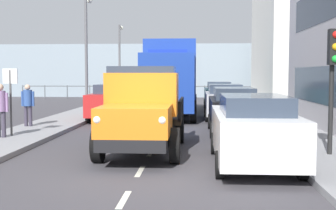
# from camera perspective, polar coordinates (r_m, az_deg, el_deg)

# --- Properties ---
(ground_plane) EXTENTS (80.00, 80.00, 0.00)m
(ground_plane) POSITION_cam_1_polar(r_m,az_deg,el_deg) (19.12, -0.13, -2.55)
(ground_plane) COLOR #423F44
(sidewalk_left) EXTENTS (2.29, 37.92, 0.15)m
(sidewalk_left) POSITION_cam_1_polar(r_m,az_deg,el_deg) (19.38, 14.02, -2.36)
(sidewalk_left) COLOR gray
(sidewalk_left) RESTS_ON ground_plane
(sidewalk_right) EXTENTS (2.29, 37.92, 0.15)m
(sidewalk_right) POSITION_cam_1_polar(r_m,az_deg,el_deg) (20.00, -13.82, -2.16)
(sidewalk_right) COLOR gray
(sidewalk_right) RESTS_ON ground_plane
(road_centreline_markings) EXTENTS (0.12, 34.78, 0.01)m
(road_centreline_markings) POSITION_cam_1_polar(r_m,az_deg,el_deg) (19.10, -0.13, -2.55)
(road_centreline_markings) COLOR silver
(road_centreline_markings) RESTS_ON ground_plane
(building_far_block) EXTENTS (8.25, 10.45, 8.77)m
(building_far_block) POSITION_cam_1_polar(r_m,az_deg,el_deg) (33.03, 19.23, 7.67)
(building_far_block) COLOR silver
(building_far_block) RESTS_ON ground_plane
(sea_horizon) EXTENTS (80.00, 0.80, 5.00)m
(sea_horizon) POSITION_cam_1_polar(r_m,az_deg,el_deg) (40.93, 1.94, 4.54)
(sea_horizon) COLOR #84939E
(sea_horizon) RESTS_ON ground_plane
(seawall_railing) EXTENTS (28.08, 0.08, 1.20)m
(seawall_railing) POSITION_cam_1_polar(r_m,az_deg,el_deg) (37.35, 1.76, 2.14)
(seawall_railing) COLOR #4C5156
(seawall_railing) RESTS_ON ground_plane
(truck_vintage_orange) EXTENTS (2.17, 5.64, 2.43)m
(truck_vintage_orange) POSITION_cam_1_polar(r_m,az_deg,el_deg) (12.09, -3.34, -0.86)
(truck_vintage_orange) COLOR black
(truck_vintage_orange) RESTS_ON ground_plane
(lorry_cargo_blue) EXTENTS (2.58, 8.20, 3.87)m
(lorry_cargo_blue) POSITION_cam_1_polar(r_m,az_deg,el_deg) (22.36, 0.46, 3.76)
(lorry_cargo_blue) COLOR #193899
(lorry_cargo_blue) RESTS_ON ground_plane
(car_white_kerbside_near) EXTENTS (1.91, 4.57, 1.72)m
(car_white_kerbside_near) POSITION_cam_1_polar(r_m,az_deg,el_deg) (10.72, 11.06, -3.09)
(car_white_kerbside_near) COLOR white
(car_white_kerbside_near) RESTS_ON ground_plane
(car_black_kerbside_1) EXTENTS (1.78, 4.15, 1.72)m
(car_black_kerbside_1) POSITION_cam_1_polar(r_m,az_deg,el_deg) (16.27, 8.55, -0.61)
(car_black_kerbside_1) COLOR black
(car_black_kerbside_1) RESTS_ON ground_plane
(car_silver_kerbside_2) EXTENTS (1.90, 3.99, 1.72)m
(car_silver_kerbside_2) POSITION_cam_1_polar(r_m,az_deg,el_deg) (21.24, 7.42, 0.51)
(car_silver_kerbside_2) COLOR #B7BABF
(car_silver_kerbside_2) RESTS_ON ground_plane
(car_teal_kerbside_3) EXTENTS (1.75, 4.20, 1.72)m
(car_teal_kerbside_3) POSITION_cam_1_polar(r_m,az_deg,el_deg) (27.06, 6.63, 1.30)
(car_teal_kerbside_3) COLOR #1E6670
(car_teal_kerbside_3) RESTS_ON ground_plane
(car_red_oppositeside_0) EXTENTS (1.97, 4.08, 1.72)m
(car_red_oppositeside_0) POSITION_cam_1_polar(r_m,az_deg,el_deg) (20.84, -7.13, 0.45)
(car_red_oppositeside_0) COLOR #B21E1E
(car_red_oppositeside_0) RESTS_ON ground_plane
(pedestrian_in_dark_coat) EXTENTS (0.53, 0.34, 1.75)m
(pedestrian_in_dark_coat) POSITION_cam_1_polar(r_m,az_deg,el_deg) (15.14, -21.13, -0.10)
(pedestrian_in_dark_coat) COLOR #383342
(pedestrian_in_dark_coat) RESTS_ON sidewalk_right
(pedestrian_with_bag) EXTENTS (0.53, 0.34, 1.65)m
(pedestrian_with_bag) POSITION_cam_1_polar(r_m,az_deg,el_deg) (18.01, -17.92, 0.41)
(pedestrian_with_bag) COLOR #383342
(pedestrian_with_bag) RESTS_ON sidewalk_right
(traffic_light_near) EXTENTS (0.28, 0.41, 3.20)m
(traffic_light_near) POSITION_cam_1_polar(r_m,az_deg,el_deg) (11.80, 20.87, 5.04)
(traffic_light_near) COLOR black
(traffic_light_near) RESTS_ON sidewalk_left
(lamp_post_promenade) EXTENTS (0.32, 1.14, 6.40)m
(lamp_post_promenade) POSITION_cam_1_polar(r_m,az_deg,el_deg) (24.88, -10.61, 8.08)
(lamp_post_promenade) COLOR #59595B
(lamp_post_promenade) RESTS_ON sidewalk_right
(lamp_post_far) EXTENTS (0.32, 1.14, 5.83)m
(lamp_post_far) POSITION_cam_1_polar(r_m,az_deg,el_deg) (34.06, -6.34, 6.55)
(lamp_post_far) COLOR #59595B
(lamp_post_far) RESTS_ON sidewalk_right
(street_sign) EXTENTS (0.50, 0.07, 2.25)m
(street_sign) POSITION_cam_1_polar(r_m,az_deg,el_deg) (15.47, -19.98, 1.86)
(street_sign) COLOR #4C4C4C
(street_sign) RESTS_ON sidewalk_right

